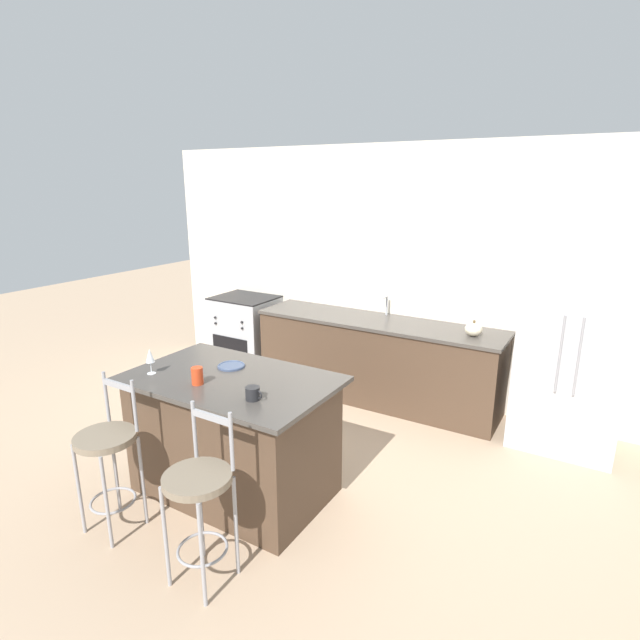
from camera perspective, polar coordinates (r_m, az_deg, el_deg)
ground_plane at (r=5.31m, az=4.57°, el=-10.33°), size 18.00×18.00×0.00m
wall_back at (r=5.52m, az=8.24°, el=5.36°), size 6.00×0.07×2.70m
back_counter at (r=5.46m, az=6.50°, el=-4.49°), size 2.67×0.70×0.90m
sink_faucet at (r=5.46m, az=7.58°, el=1.93°), size 0.02×0.13×0.22m
kitchen_island at (r=3.92m, az=-9.85°, el=-12.79°), size 1.53×0.97×0.94m
refrigerator at (r=4.88m, az=26.84°, el=-3.42°), size 0.86×0.70×1.73m
oven_range at (r=6.36m, az=-8.43°, el=-1.47°), size 0.74×0.65×0.93m
bar_stool_near at (r=3.71m, az=-23.06°, el=-13.71°), size 0.40×0.40×1.08m
bar_stool_far at (r=3.12m, az=-13.60°, el=-18.80°), size 0.40×0.40×1.08m
dinner_plate at (r=3.92m, az=-10.11°, el=-5.17°), size 0.21×0.21×0.02m
wine_glass at (r=3.89m, az=-18.87°, el=-3.93°), size 0.07×0.07×0.19m
coffee_mug at (r=3.32m, az=-7.68°, el=-8.32°), size 0.13×0.10×0.09m
tumbler_cup at (r=3.63m, az=-13.85°, el=-6.21°), size 0.08×0.08×0.12m
pumpkin_decoration at (r=4.94m, az=17.14°, el=-1.03°), size 0.16×0.16×0.15m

